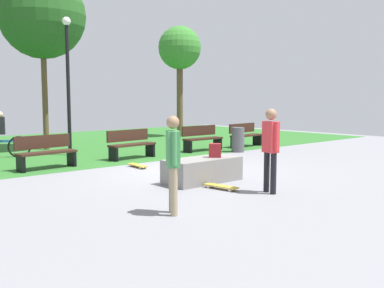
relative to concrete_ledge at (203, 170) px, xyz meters
name	(u,v)px	position (x,y,z in m)	size (l,w,h in m)	color
ground_plane	(182,171)	(0.62, 1.49, -0.27)	(28.00, 28.00, 0.00)	gray
grass_lawn	(55,146)	(0.62, 9.42, -0.27)	(26.60, 12.14, 0.01)	#2D6B28
concrete_ledge	(203,170)	(0.00, 0.00, 0.00)	(1.83, 0.81, 0.55)	gray
backpack_on_ledge	(215,150)	(0.32, -0.07, 0.43)	(0.28, 0.20, 0.32)	maroon
skater_performing_trick	(271,144)	(0.24, -1.76, 0.73)	(0.27, 0.42, 1.71)	black
skater_watching	(173,157)	(-2.26, -1.75, 0.68)	(0.34, 0.38, 1.64)	tan
skateboard_by_ledge	(221,186)	(-0.25, -0.86, -0.21)	(0.32, 0.82, 0.08)	gold
skateboard_spare	(137,165)	(0.05, 2.72, -0.21)	(0.26, 0.81, 0.08)	gold
park_bench_far_right	(131,144)	(0.90, 4.34, 0.21)	(1.64, 0.62, 0.91)	#331E14
park_bench_near_path	(202,138)	(3.94, 4.36, 0.21)	(1.61, 0.49, 0.91)	#331E14
park_bench_center_lawn	(46,151)	(-1.95, 4.16, 0.21)	(1.63, 0.60, 0.91)	#331E14
park_bench_by_oak	(245,135)	(6.14, 4.26, 0.21)	(1.64, 0.64, 0.91)	#331E14
tree_young_birch	(180,50)	(7.11, 9.46, 3.96)	(2.08, 2.08, 5.36)	brown
tree_tall_oak	(42,16)	(-0.12, 8.46, 4.57)	(3.09, 3.09, 6.41)	brown
lamp_post	(68,73)	(-0.18, 6.39, 2.46)	(0.28, 0.28, 4.53)	black
trash_bin	(238,140)	(4.70, 3.30, 0.16)	(0.45, 0.45, 0.87)	#4C4C51
cyclist_on_bicycle	(1,138)	(-2.13, 7.27, 0.36)	(1.65, 0.88, 1.52)	black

